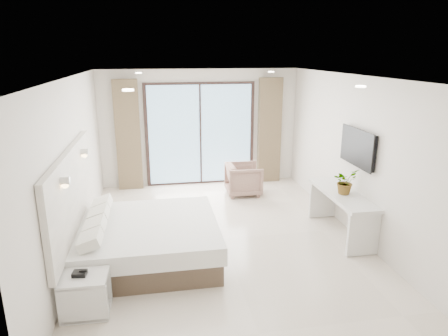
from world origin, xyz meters
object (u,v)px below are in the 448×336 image
Objects in this scene: nightstand at (85,295)px; console_desk at (342,204)px; armchair at (244,178)px; bed at (146,240)px.

console_desk is at bearing 22.53° from nightstand.
nightstand is at bearing 145.02° from armchair.
armchair is (-1.20, 2.30, -0.19)m from console_desk.
console_desk reaches higher than armchair.
armchair is at bearing 55.45° from nightstand.
bed is 2.78× the size of armchair.
bed is 3.74× the size of nightstand.
bed is 3.32m from console_desk.
nightstand is 0.74× the size of armchair.
console_desk reaches higher than nightstand.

